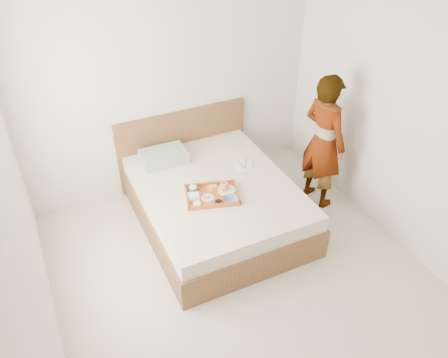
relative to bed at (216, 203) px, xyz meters
name	(u,v)px	position (x,y,z in m)	size (l,w,h in m)	color
ground	(249,286)	(-0.11, -1.00, -0.27)	(3.50, 4.00, 0.01)	beige
ceiling	(262,12)	(-0.11, -1.00, 2.33)	(3.50, 4.00, 0.01)	white
wall_back	(169,84)	(-0.11, 1.00, 1.04)	(3.50, 0.01, 2.60)	silver
wall_left	(25,244)	(-1.86, -1.00, 1.04)	(0.01, 4.00, 2.60)	silver
wall_right	(418,131)	(1.64, -1.00, 1.04)	(0.01, 4.00, 2.60)	silver
bed	(216,203)	(0.00, 0.00, 0.00)	(1.65, 2.00, 0.53)	brown
headboard	(183,146)	(0.00, 0.97, 0.21)	(1.65, 0.06, 0.95)	brown
pillow	(164,156)	(-0.35, 0.67, 0.33)	(0.51, 0.35, 0.12)	#9DB996
tray	(212,195)	(-0.12, -0.18, 0.29)	(0.54, 0.39, 0.05)	#C95816
prawn_plate	(227,190)	(0.05, -0.17, 0.29)	(0.19, 0.19, 0.01)	white
navy_bowl_big	(231,200)	(0.01, -0.34, 0.30)	(0.15, 0.15, 0.04)	navy
sauce_dish	(218,202)	(-0.12, -0.33, 0.29)	(0.08, 0.08, 0.03)	black
meat_plate	(207,198)	(-0.19, -0.20, 0.28)	(0.13, 0.13, 0.01)	white
bread_plate	(212,188)	(-0.07, -0.06, 0.28)	(0.13, 0.13, 0.01)	orange
salad_bowl	(193,189)	(-0.26, -0.01, 0.30)	(0.12, 0.12, 0.04)	navy
plastic_tub	(194,196)	(-0.31, -0.14, 0.30)	(0.11, 0.09, 0.05)	silver
cheese_round	(197,204)	(-0.33, -0.26, 0.29)	(0.08, 0.08, 0.03)	white
dinner_plate	(243,165)	(0.44, 0.20, 0.27)	(0.23, 0.23, 0.01)	white
person	(324,142)	(1.27, -0.13, 0.53)	(0.58, 0.38, 1.60)	silver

